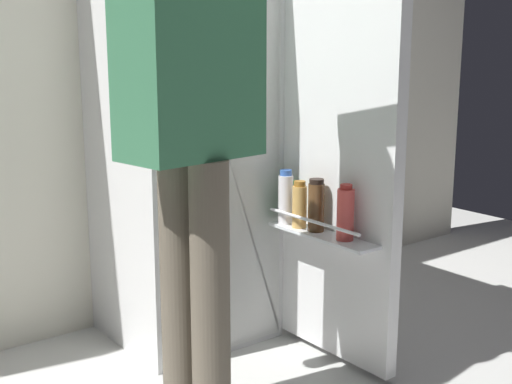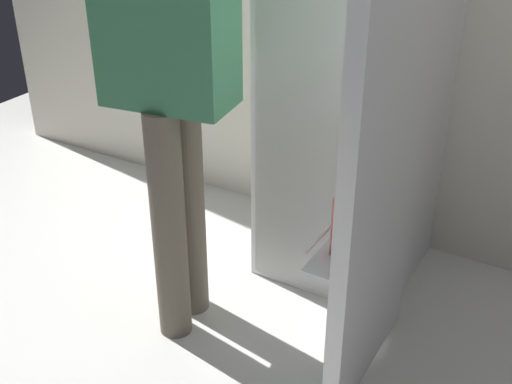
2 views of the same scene
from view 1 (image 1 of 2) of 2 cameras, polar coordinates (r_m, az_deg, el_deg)
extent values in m
plane|color=silver|center=(2.62, 0.57, -15.23)|extent=(5.64, 5.64, 0.00)
cube|color=silver|center=(3.06, -9.73, 13.12)|extent=(4.40, 0.10, 2.53)
cube|color=white|center=(2.79, -6.20, 5.38)|extent=(0.60, 0.57, 1.76)
cube|color=white|center=(2.55, -2.91, 4.82)|extent=(0.56, 0.01, 1.72)
cube|color=white|center=(2.59, -3.49, 5.14)|extent=(0.52, 0.09, 0.01)
cube|color=white|center=(2.53, 7.04, 4.78)|extent=(0.05, 0.58, 1.71)
cube|color=white|center=(2.55, 5.51, -3.60)|extent=(0.11, 0.50, 0.01)
cylinder|color=silver|center=(2.50, 4.72, -2.45)|extent=(0.01, 0.48, 0.01)
cylinder|color=#DB4C47|center=(2.45, 7.47, -1.90)|extent=(0.06, 0.06, 0.19)
cylinder|color=#B22D28|center=(2.43, 7.54, 0.43)|extent=(0.04, 0.04, 0.02)
cylinder|color=tan|center=(2.61, 3.65, -1.24)|extent=(0.06, 0.06, 0.16)
cylinder|color=#996623|center=(2.59, 3.67, 0.70)|extent=(0.04, 0.04, 0.02)
cylinder|color=white|center=(2.66, 2.48, -0.62)|extent=(0.06, 0.06, 0.19)
cylinder|color=#335BB2|center=(2.64, 2.50, 1.63)|extent=(0.05, 0.05, 0.02)
cylinder|color=brown|center=(2.56, 5.02, -1.30)|extent=(0.06, 0.06, 0.18)
cylinder|color=black|center=(2.54, 5.06, 0.89)|extent=(0.05, 0.05, 0.02)
cylinder|color=green|center=(2.69, 2.64, -0.98)|extent=(0.07, 0.07, 0.15)
cylinder|color=#195B28|center=(2.67, 2.65, 0.77)|extent=(0.06, 0.06, 0.02)
cylinder|color=#665B4C|center=(2.20, -6.42, -8.26)|extent=(0.12, 0.12, 0.88)
cylinder|color=#665B4C|center=(2.09, -3.82, -9.28)|extent=(0.12, 0.12, 0.88)
cube|color=#3D7F56|center=(2.01, -5.57, 11.71)|extent=(0.44, 0.28, 0.62)
cylinder|color=#3D7F56|center=(2.17, -9.12, 11.07)|extent=(0.08, 0.08, 0.59)
camera|label=2|loc=(2.34, 51.78, 18.47)|focal=45.76mm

